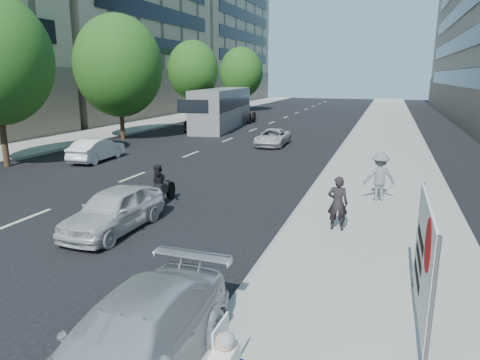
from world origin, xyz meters
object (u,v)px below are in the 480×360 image
at_px(white_sedan_near, 114,210).
at_px(pedestrian_woman, 338,203).
at_px(jogger, 379,177).
at_px(protest_banner, 423,258).
at_px(parked_sedan, 132,343).
at_px(white_sedan_mid, 97,150).
at_px(bus, 223,109).
at_px(motorcycle, 160,187).
at_px(white_sedan_far, 273,138).

bearing_deg(white_sedan_near, pedestrian_woman, 16.82).
bearing_deg(white_sedan_near, jogger, 37.02).
xyz_separation_m(jogger, protest_banner, (0.86, -7.87, 0.41)).
bearing_deg(white_sedan_near, parked_sedan, -52.13).
height_order(white_sedan_mid, bus, bus).
xyz_separation_m(parked_sedan, motorcycle, (-4.05, 8.01, 0.01)).
xyz_separation_m(protest_banner, white_sedan_near, (-7.99, 2.63, -0.77)).
bearing_deg(jogger, white_sedan_far, -76.52).
bearing_deg(parked_sedan, white_sedan_far, 100.14).
bearing_deg(white_sedan_near, white_sedan_mid, 130.25).
xyz_separation_m(white_sedan_mid, white_sedan_far, (7.50, 7.88, -0.07)).
relative_size(jogger, parked_sedan, 0.39).
height_order(jogger, pedestrian_woman, jogger).
bearing_deg(bus, pedestrian_woman, -68.91).
bearing_deg(pedestrian_woman, bus, -63.47).
xyz_separation_m(pedestrian_woman, bus, (-12.40, 23.07, 0.71)).
relative_size(white_sedan_mid, motorcycle, 1.77).
height_order(parked_sedan, white_sedan_mid, parked_sedan).
bearing_deg(white_sedan_far, white_sedan_mid, -134.62).
distance_m(pedestrian_woman, white_sedan_far, 15.89).
relative_size(white_sedan_far, motorcycle, 1.86).
bearing_deg(motorcycle, parked_sedan, -70.49).
bearing_deg(jogger, white_sedan_near, 18.80).
bearing_deg(white_sedan_mid, bus, -96.78).
relative_size(white_sedan_mid, bus, 0.29).
relative_size(white_sedan_near, bus, 0.30).
relative_size(pedestrian_woman, white_sedan_near, 0.42).
bearing_deg(motorcycle, bus, 98.47).
xyz_separation_m(white_sedan_near, motorcycle, (-0.04, 2.71, 0.00)).
bearing_deg(parked_sedan, white_sedan_near, 127.74).
relative_size(pedestrian_woman, motorcycle, 0.75).
height_order(jogger, bus, bus).
bearing_deg(protest_banner, jogger, 96.22).
xyz_separation_m(white_sedan_near, white_sedan_far, (0.35, 16.56, -0.10)).
bearing_deg(white_sedan_far, jogger, -60.09).
bearing_deg(bus, white_sedan_mid, -100.24).
bearing_deg(parked_sedan, jogger, 74.12).
bearing_deg(jogger, protest_banner, 78.76).
xyz_separation_m(jogger, white_sedan_near, (-7.14, -5.24, -0.36)).
bearing_deg(protest_banner, white_sedan_near, 161.79).
xyz_separation_m(jogger, pedestrian_woman, (-1.02, -3.48, -0.07)).
bearing_deg(pedestrian_woman, parked_sedan, 71.73).
height_order(jogger, white_sedan_near, jogger).
bearing_deg(jogger, pedestrian_woman, 56.13).
distance_m(protest_banner, white_sedan_far, 20.68).
distance_m(jogger, parked_sedan, 11.00).
relative_size(jogger, white_sedan_near, 0.45).
height_order(motorcycle, bus, bus).
distance_m(jogger, protest_banner, 7.92).
xyz_separation_m(pedestrian_woman, motorcycle, (-6.15, 0.95, -0.29)).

